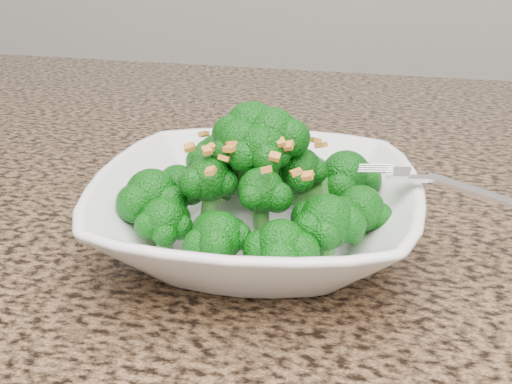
% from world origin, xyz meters
% --- Properties ---
extents(granite_counter, '(1.64, 1.04, 0.03)m').
position_xyz_m(granite_counter, '(0.00, 0.30, 0.89)').
color(granite_counter, brown).
rests_on(granite_counter, cabinet).
extents(bowl, '(0.28, 0.28, 0.06)m').
position_xyz_m(bowl, '(0.02, 0.19, 0.93)').
color(bowl, white).
rests_on(bowl, granite_counter).
extents(broccoli_pile, '(0.22, 0.22, 0.07)m').
position_xyz_m(broccoli_pile, '(0.02, 0.19, 1.00)').
color(broccoli_pile, '#0A5D0B').
rests_on(broccoli_pile, bowl).
extents(garlic_topping, '(0.13, 0.13, 0.01)m').
position_xyz_m(garlic_topping, '(0.02, 0.19, 1.04)').
color(garlic_topping, orange).
rests_on(garlic_topping, broccoli_pile).
extents(fork, '(0.17, 0.04, 0.01)m').
position_xyz_m(fork, '(0.15, 0.20, 0.97)').
color(fork, silver).
rests_on(fork, bowl).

